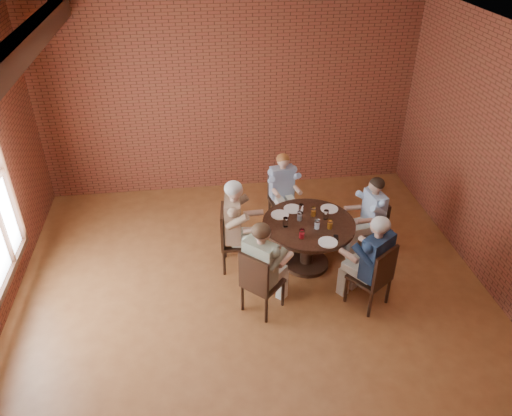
{
  "coord_description": "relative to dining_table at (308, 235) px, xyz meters",
  "views": [
    {
      "loc": [
        -0.67,
        -4.71,
        4.72
      ],
      "look_at": [
        0.12,
        1.0,
        1.04
      ],
      "focal_mm": 35.0,
      "sensor_mm": 36.0,
      "label": 1
    }
  ],
  "objects": [
    {
      "name": "glass_d",
      "position": [
        -0.12,
        0.08,
        0.29
      ],
      "size": [
        0.07,
        0.07,
        0.14
      ],
      "primitive_type": "cylinder",
      "color": "white",
      "rests_on": "dining_table"
    },
    {
      "name": "diner_d",
      "position": [
        -0.78,
        -0.81,
        0.16
      ],
      "size": [
        0.86,
        0.87,
        1.37
      ],
      "primitive_type": null,
      "rotation": [
        0.0,
        0.0,
        2.38
      ],
      "color": "gray",
      "rests_on": "floor"
    },
    {
      "name": "diner_b",
      "position": [
        -0.17,
        1.11,
        0.11
      ],
      "size": [
        0.57,
        0.67,
        1.27
      ],
      "primitive_type": null,
      "rotation": [
        0.0,
        0.0,
        0.15
      ],
      "color": "gray",
      "rests_on": "floor"
    },
    {
      "name": "chair_e",
      "position": [
        0.67,
        -0.97,
        -0.01
      ],
      "size": [
        0.63,
        0.63,
        0.97
      ],
      "rotation": [
        0.0,
        0.0,
        3.75
      ],
      "color": "black",
      "rests_on": "floor"
    },
    {
      "name": "plate_b",
      "position": [
        -0.16,
        0.38,
        0.23
      ],
      "size": [
        0.26,
        0.26,
        0.01
      ],
      "primitive_type": "cylinder",
      "color": "white",
      "rests_on": "dining_table"
    },
    {
      "name": "smartphone",
      "position": [
        0.28,
        -0.41,
        0.23
      ],
      "size": [
        0.09,
        0.14,
        0.01
      ],
      "primitive_type": "cube",
      "rotation": [
        0.0,
        0.0,
        -0.26
      ],
      "color": "black",
      "rests_on": "dining_table"
    },
    {
      "name": "glass_e",
      "position": [
        -0.35,
        -0.04,
        0.29
      ],
      "size": [
        0.07,
        0.07,
        0.14
      ],
      "primitive_type": "cylinder",
      "color": "white",
      "rests_on": "dining_table"
    },
    {
      "name": "glass_h",
      "position": [
        0.25,
        -0.18,
        0.29
      ],
      "size": [
        0.07,
        0.07,
        0.14
      ],
      "primitive_type": "cylinder",
      "color": "white",
      "rests_on": "dining_table"
    },
    {
      "name": "diner_e",
      "position": [
        0.62,
        -0.9,
        0.16
      ],
      "size": [
        0.85,
        0.89,
        1.39
      ],
      "primitive_type": null,
      "rotation": [
        0.0,
        0.0,
        3.75
      ],
      "color": "#1A2C4A",
      "rests_on": "floor"
    },
    {
      "name": "glass_g",
      "position": [
        0.08,
        -0.15,
        0.29
      ],
      "size": [
        0.07,
        0.07,
        0.14
      ],
      "primitive_type": "cylinder",
      "color": "white",
      "rests_on": "dining_table"
    },
    {
      "name": "glass_b",
      "position": [
        0.1,
        0.16,
        0.29
      ],
      "size": [
        0.07,
        0.07,
        0.14
      ],
      "primitive_type": "cylinder",
      "color": "white",
      "rests_on": "dining_table"
    },
    {
      "name": "glass_f",
      "position": [
        -0.18,
        -0.35,
        0.29
      ],
      "size": [
        0.07,
        0.07,
        0.14
      ],
      "primitive_type": "cylinder",
      "color": "white",
      "rests_on": "dining_table"
    },
    {
      "name": "plate_c",
      "position": [
        -0.37,
        0.25,
        0.23
      ],
      "size": [
        0.26,
        0.26,
        0.01
      ],
      "primitive_type": "cylinder",
      "color": "white",
      "rests_on": "dining_table"
    },
    {
      "name": "glass_a",
      "position": [
        0.26,
        0.07,
        0.29
      ],
      "size": [
        0.07,
        0.07,
        0.14
      ],
      "primitive_type": "cylinder",
      "color": "white",
      "rests_on": "dining_table"
    },
    {
      "name": "plate_a",
      "position": [
        0.38,
        0.31,
        0.23
      ],
      "size": [
        0.26,
        0.26,
        0.01
      ],
      "primitive_type": "cylinder",
      "color": "white",
      "rests_on": "dining_table"
    },
    {
      "name": "glass_c",
      "position": [
        -0.06,
        0.27,
        0.29
      ],
      "size": [
        0.07,
        0.07,
        0.14
      ],
      "primitive_type": "cylinder",
      "color": "white",
      "rests_on": "dining_table"
    },
    {
      "name": "plate_d",
      "position": [
        0.15,
        -0.5,
        0.23
      ],
      "size": [
        0.26,
        0.26,
        0.01
      ],
      "primitive_type": "cylinder",
      "color": "white",
      "rests_on": "dining_table"
    },
    {
      "name": "chair_d",
      "position": [
        -0.84,
        -0.88,
        -0.01
      ],
      "size": [
        0.63,
        0.63,
        0.96
      ],
      "rotation": [
        0.0,
        0.0,
        2.38
      ],
      "color": "black",
      "rests_on": "floor"
    },
    {
      "name": "diner_a",
      "position": [
        0.96,
        0.16,
        0.12
      ],
      "size": [
        0.7,
        0.6,
        1.3
      ],
      "primitive_type": null,
      "rotation": [
        0.0,
        0.0,
        -1.4
      ],
      "color": "#497EBE",
      "rests_on": "floor"
    },
    {
      "name": "floor",
      "position": [
        -0.87,
        -0.96,
        -0.53
      ],
      "size": [
        7.0,
        7.0,
        0.0
      ],
      "primitive_type": "plane",
      "color": "#95592E",
      "rests_on": "ground"
    },
    {
      "name": "dining_table",
      "position": [
        0.0,
        0.0,
        0.0
      ],
      "size": [
        1.32,
        1.32,
        0.75
      ],
      "color": "black",
      "rests_on": "floor"
    },
    {
      "name": "diner_c",
      "position": [
        -1.0,
        0.12,
        0.18
      ],
      "size": [
        0.78,
        0.66,
        1.42
      ],
      "primitive_type": null,
      "rotation": [
        0.0,
        0.0,
        1.45
      ],
      "color": "brown",
      "rests_on": "floor"
    },
    {
      "name": "ceiling",
      "position": [
        -0.87,
        -0.96,
        2.87
      ],
      "size": [
        7.0,
        7.0,
        0.0
      ],
      "primitive_type": "plane",
      "rotation": [
        3.14,
        0.0,
        0.0
      ],
      "color": "white",
      "rests_on": "wall_back"
    },
    {
      "name": "chair_a",
      "position": [
        1.04,
        0.18,
        -0.03
      ],
      "size": [
        0.47,
        0.47,
        0.92
      ],
      "rotation": [
        0.0,
        0.0,
        -1.4
      ],
      "color": "black",
      "rests_on": "floor"
    },
    {
      "name": "chair_c",
      "position": [
        -1.1,
        0.13,
        0.0
      ],
      "size": [
        0.52,
        0.52,
        0.99
      ],
      "rotation": [
        0.0,
        0.0,
        1.45
      ],
      "color": "black",
      "rests_on": "floor"
    },
    {
      "name": "wall_back",
      "position": [
        -0.87,
        2.54,
        1.17
      ],
      "size": [
        7.0,
        0.0,
        7.0
      ],
      "primitive_type": "plane",
      "rotation": [
        1.57,
        0.0,
        0.0
      ],
      "color": "brown",
      "rests_on": "ground"
    },
    {
      "name": "chair_b",
      "position": [
        -0.18,
        1.19,
        -0.04
      ],
      "size": [
        0.45,
        0.45,
        0.9
      ],
      "rotation": [
        0.0,
        0.0,
        0.15
      ],
      "color": "black",
      "rests_on": "floor"
    }
  ]
}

